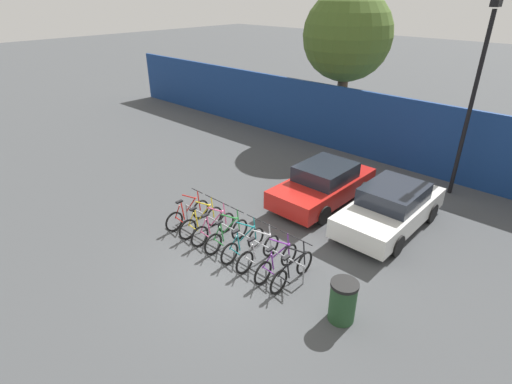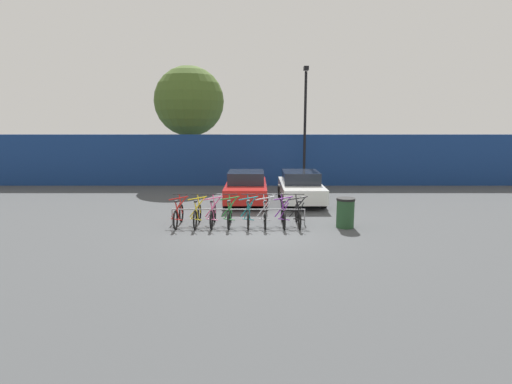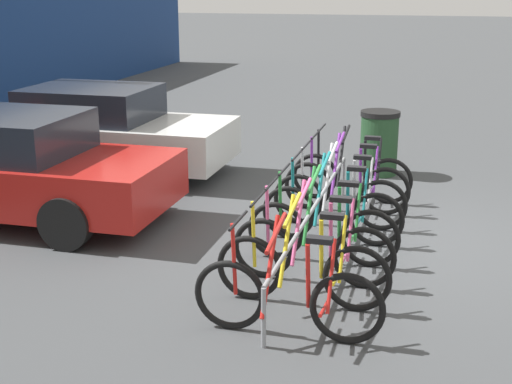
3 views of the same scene
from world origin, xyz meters
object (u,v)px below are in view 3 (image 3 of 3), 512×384
object	(u,v)px
bike_rack	(314,210)
bicycle_black	(352,175)
bicycle_pink	(313,248)
bicycle_purple	(346,185)
bicycle_red	(287,297)
bicycle_teal	(332,212)
bicycle_green	(322,230)
trash_bin	(379,143)
car_red	(12,168)
car_white	(98,130)
bicycle_silver	(339,198)
bicycle_yellow	(302,268)

from	to	relation	value
bike_rack	bicycle_black	size ratio (longest dim) A/B	2.77
bicycle_pink	bike_rack	bearing A→B (deg)	10.29
bicycle_pink	bicycle_purple	distance (m)	2.46
bicycle_black	bicycle_red	bearing A→B (deg)	-177.56
bicycle_teal	bicycle_purple	size ratio (longest dim) A/B	1.00
bicycle_teal	bike_rack	bearing A→B (deg)	156.68
bicycle_green	trash_bin	world-z (taller)	bicycle_green
bicycle_red	bicycle_black	bearing A→B (deg)	2.01
car_red	car_white	world-z (taller)	same
bicycle_black	car_white	bearing A→B (deg)	84.98
bicycle_silver	car_white	xyz separation A→B (m)	(1.71, 4.21, 0.31)
bicycle_teal	car_red	distance (m)	4.19
bicycle_black	car_white	world-z (taller)	car_white
bicycle_teal	bicycle_silver	distance (m)	0.58
car_red	bicycle_yellow	bearing A→B (deg)	-111.08
bike_rack	bicycle_red	distance (m)	2.10
bicycle_pink	bicycle_teal	bearing A→B (deg)	0.75
bicycle_red	car_white	distance (m)	6.34
bicycle_silver	trash_bin	size ratio (longest dim) A/B	1.66
bicycle_yellow	car_white	world-z (taller)	car_white
bicycle_pink	bicycle_black	bearing A→B (deg)	0.75
bicycle_yellow	bicycle_black	size ratio (longest dim) A/B	1.00
bicycle_purple	bike_rack	bearing A→B (deg)	177.83
car_white	bicycle_purple	bearing A→B (deg)	-104.25
bicycle_black	bicycle_purple	bearing A→B (deg)	-177.56
car_red	bicycle_purple	bearing A→B (deg)	-71.45
car_white	bicycle_red	bearing A→B (deg)	-138.41
bicycle_green	car_white	size ratio (longest dim) A/B	0.40
car_red	bicycle_green	bearing A→B (deg)	-96.52
bicycle_green	bicycle_teal	distance (m)	0.66
bicycle_yellow	bicycle_black	xyz separation A→B (m)	(3.53, 0.00, 0.00)
car_white	bicycle_silver	bearing A→B (deg)	-112.14
bicycle_red	bicycle_silver	distance (m)	3.03
bicycle_pink	bicycle_green	size ratio (longest dim) A/B	1.00
bike_rack	bicycle_teal	world-z (taller)	bicycle_teal
bike_rack	bicycle_green	distance (m)	0.36
bicycle_yellow	bicycle_purple	distance (m)	3.01
bicycle_green	car_white	world-z (taller)	car_white
trash_bin	bicycle_black	bearing A→B (deg)	172.04
bicycle_green	car_red	bearing A→B (deg)	84.00
bicycle_teal	car_red	xyz separation A→B (m)	(-0.18, 4.18, 0.31)
bicycle_pink	bicycle_black	world-z (taller)	same
bicycle_green	bicycle_teal	bearing A→B (deg)	0.52
bicycle_silver	bicycle_yellow	bearing A→B (deg)	-179.11
bicycle_green	trash_bin	xyz separation A→B (m)	(4.00, -0.22, 0.14)
bicycle_silver	bicycle_black	size ratio (longest dim) A/B	1.00
bike_rack	trash_bin	distance (m)	3.71
bicycle_green	trash_bin	size ratio (longest dim) A/B	1.66
bicycle_purple	bicycle_pink	bearing A→B (deg)	-176.79
bicycle_yellow	bicycle_teal	distance (m)	1.79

